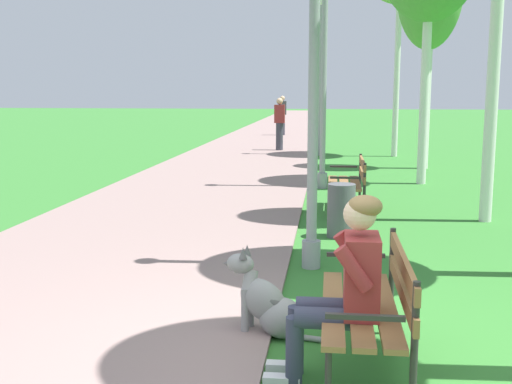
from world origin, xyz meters
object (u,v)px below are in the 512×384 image
(person_seated_on_near_bench, at_px, (344,282))
(lamp_post_near, at_px, (314,79))
(lamp_post_mid, at_px, (324,63))
(pedestrian_further_distant, at_px, (282,116))
(dog_grey, at_px, (269,304))
(litter_bin, at_px, (341,211))
(park_bench_mid, at_px, (350,179))
(lamp_post_far, at_px, (321,74))
(pedestrian_distant, at_px, (280,124))
(park_bench_near, at_px, (374,299))

(person_seated_on_near_bench, distance_m, lamp_post_near, 3.04)
(lamp_post_mid, bearing_deg, pedestrian_further_distant, 97.44)
(dog_grey, height_order, litter_bin, dog_grey)
(litter_bin, bearing_deg, lamp_post_near, -102.82)
(park_bench_mid, height_order, lamp_post_near, lamp_post_near)
(dog_grey, bearing_deg, lamp_post_far, 89.41)
(pedestrian_distant, bearing_deg, litter_bin, -81.51)
(lamp_post_mid, bearing_deg, lamp_post_far, 91.50)
(park_bench_mid, relative_size, lamp_post_near, 0.39)
(park_bench_mid, distance_m, litter_bin, 1.81)
(dog_grey, bearing_deg, park_bench_mid, 81.60)
(person_seated_on_near_bench, bearing_deg, lamp_post_near, 96.01)
(litter_bin, bearing_deg, park_bench_mid, 84.63)
(park_bench_mid, height_order, lamp_post_mid, lamp_post_mid)
(lamp_post_mid, relative_size, litter_bin, 6.61)
(dog_grey, relative_size, pedestrian_distant, 0.50)
(lamp_post_far, height_order, litter_bin, lamp_post_far)
(pedestrian_distant, bearing_deg, dog_grey, -85.75)
(lamp_post_mid, bearing_deg, pedestrian_distant, 100.88)
(park_bench_near, distance_m, dog_grey, 0.96)
(park_bench_near, relative_size, pedestrian_further_distant, 0.91)
(litter_bin, relative_size, pedestrian_further_distant, 0.42)
(litter_bin, xyz_separation_m, pedestrian_distant, (-1.73, 11.57, 0.49))
(dog_grey, bearing_deg, pedestrian_distant, 94.25)
(person_seated_on_near_bench, relative_size, litter_bin, 1.79)
(lamp_post_mid, bearing_deg, litter_bin, -85.86)
(park_bench_near, bearing_deg, lamp_post_far, 92.45)
(dog_grey, distance_m, lamp_post_far, 14.05)
(park_bench_mid, distance_m, lamp_post_near, 3.65)
(park_bench_near, distance_m, pedestrian_distant, 15.70)
(person_seated_on_near_bench, relative_size, lamp_post_mid, 0.27)
(litter_bin, bearing_deg, pedestrian_distant, 98.49)
(park_bench_near, relative_size, lamp_post_far, 0.33)
(dog_grey, relative_size, pedestrian_further_distant, 0.50)
(person_seated_on_near_bench, distance_m, litter_bin, 4.22)
(pedestrian_distant, distance_m, pedestrian_further_distant, 6.64)
(lamp_post_far, bearing_deg, pedestrian_further_distant, 102.12)
(litter_bin, height_order, pedestrian_further_distant, pedestrian_further_distant)
(person_seated_on_near_bench, relative_size, lamp_post_near, 0.32)
(park_bench_mid, relative_size, lamp_post_far, 0.33)
(lamp_post_near, relative_size, lamp_post_far, 0.85)
(park_bench_near, height_order, pedestrian_distant, pedestrian_distant)
(dog_grey, bearing_deg, pedestrian_further_distant, 94.03)
(lamp_post_mid, height_order, lamp_post_far, lamp_post_mid)
(dog_grey, height_order, pedestrian_further_distant, pedestrian_further_distant)
(lamp_post_near, xyz_separation_m, lamp_post_mid, (0.04, 5.65, 0.39))
(person_seated_on_near_bench, height_order, lamp_post_near, lamp_post_near)
(person_seated_on_near_bench, bearing_deg, lamp_post_far, 91.61)
(park_bench_mid, bearing_deg, lamp_post_mid, 101.26)
(park_bench_mid, relative_size, pedestrian_further_distant, 0.91)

